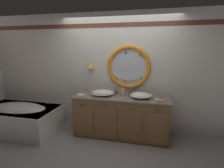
% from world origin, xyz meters
% --- Properties ---
extents(ground_plane, '(14.00, 14.00, 0.00)m').
position_xyz_m(ground_plane, '(0.00, 0.00, 0.00)').
color(ground_plane, gray).
extents(back_wall_assembly, '(6.40, 0.26, 2.60)m').
position_xyz_m(back_wall_assembly, '(0.01, 0.59, 1.31)').
color(back_wall_assembly, silver).
rests_on(back_wall_assembly, ground_plane).
extents(vanity_counter, '(1.98, 0.66, 0.87)m').
position_xyz_m(vanity_counter, '(0.12, 0.24, 0.44)').
color(vanity_counter, olive).
rests_on(vanity_counter, ground_plane).
extents(bathtub, '(1.71, 0.95, 0.66)m').
position_xyz_m(bathtub, '(-2.14, -0.10, 0.34)').
color(bathtub, white).
rests_on(bathtub, ground_plane).
extents(sink_basin_left, '(0.48, 0.48, 0.12)m').
position_xyz_m(sink_basin_left, '(-0.27, 0.22, 0.93)').
color(sink_basin_left, white).
rests_on(sink_basin_left, vanity_counter).
extents(sink_basin_right, '(0.43, 0.43, 0.11)m').
position_xyz_m(sink_basin_right, '(0.52, 0.22, 0.93)').
color(sink_basin_right, white).
rests_on(sink_basin_right, vanity_counter).
extents(faucet_set_left, '(0.22, 0.14, 0.13)m').
position_xyz_m(faucet_set_left, '(-0.27, 0.46, 0.93)').
color(faucet_set_left, silver).
rests_on(faucet_set_left, vanity_counter).
extents(faucet_set_right, '(0.22, 0.13, 0.18)m').
position_xyz_m(faucet_set_right, '(0.52, 0.47, 0.94)').
color(faucet_set_right, silver).
rests_on(faucet_set_right, vanity_counter).
extents(toothbrush_holder_left, '(0.08, 0.08, 0.21)m').
position_xyz_m(toothbrush_holder_left, '(-0.01, 0.38, 0.92)').
color(toothbrush_holder_left, '#996647').
rests_on(toothbrush_holder_left, vanity_counter).
extents(toothbrush_holder_right, '(0.09, 0.09, 0.21)m').
position_xyz_m(toothbrush_holder_right, '(0.29, 0.45, 0.92)').
color(toothbrush_holder_right, '#996647').
rests_on(toothbrush_holder_right, vanity_counter).
extents(soap_dispenser, '(0.06, 0.07, 0.17)m').
position_xyz_m(soap_dispenser, '(0.15, 0.31, 0.95)').
color(soap_dispenser, '#EFE5C6').
rests_on(soap_dispenser, vanity_counter).
extents(folded_hand_towel, '(0.15, 0.11, 0.05)m').
position_xyz_m(folded_hand_towel, '(-0.68, 0.04, 0.89)').
color(folded_hand_towel, white).
rests_on(folded_hand_towel, vanity_counter).
extents(toiletry_basket, '(0.14, 0.11, 0.10)m').
position_xyz_m(toiletry_basket, '(0.88, 0.06, 0.90)').
color(toiletry_basket, beige).
rests_on(toiletry_basket, vanity_counter).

